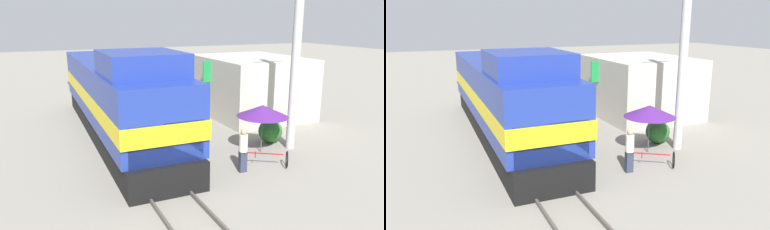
# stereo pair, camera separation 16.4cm
# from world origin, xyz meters

# --- Properties ---
(ground_plane) EXTENTS (120.00, 120.00, 0.00)m
(ground_plane) POSITION_xyz_m (0.00, 0.00, 0.00)
(ground_plane) COLOR gray
(rail_near) EXTENTS (0.08, 42.59, 0.15)m
(rail_near) POSITION_xyz_m (-0.72, 0.00, 0.07)
(rail_near) COLOR #4C4742
(rail_near) RESTS_ON ground_plane
(rail_far) EXTENTS (0.08, 42.59, 0.15)m
(rail_far) POSITION_xyz_m (0.72, 0.00, 0.07)
(rail_far) COLOR #4C4742
(rail_far) RESTS_ON ground_plane
(locomotive) EXTENTS (3.18, 15.71, 4.68)m
(locomotive) POSITION_xyz_m (0.00, 2.92, 2.03)
(locomotive) COLOR black
(locomotive) RESTS_ON ground_plane
(utility_pole) EXTENTS (1.80, 0.40, 8.49)m
(utility_pole) POSITION_xyz_m (6.91, -1.90, 4.30)
(utility_pole) COLOR #B2B2AD
(utility_pole) RESTS_ON ground_plane
(vendor_umbrella) EXTENTS (2.30, 2.30, 2.18)m
(vendor_umbrella) POSITION_xyz_m (5.36, -1.81, 1.92)
(vendor_umbrella) COLOR #4C4C4C
(vendor_umbrella) RESTS_ON ground_plane
(billboard_sign) EXTENTS (1.69, 0.12, 3.46)m
(billboard_sign) POSITION_xyz_m (6.29, 4.58, 2.56)
(billboard_sign) COLOR #595959
(billboard_sign) RESTS_ON ground_plane
(shrub_cluster) EXTENTS (1.15, 1.15, 1.15)m
(shrub_cluster) POSITION_xyz_m (6.52, -0.84, 0.58)
(shrub_cluster) COLOR #2D722D
(shrub_cluster) RESTS_ON ground_plane
(person_bystander) EXTENTS (0.34, 0.34, 1.78)m
(person_bystander) POSITION_xyz_m (3.40, -3.45, 0.97)
(person_bystander) COLOR #2D3347
(person_bystander) RESTS_ON ground_plane
(bicycle) EXTENTS (2.00, 1.63, 0.69)m
(bicycle) POSITION_xyz_m (4.49, -3.27, 0.35)
(bicycle) COLOR black
(bicycle) RESTS_ON ground_plane
(building_block_distant) EXTENTS (5.45, 6.55, 3.60)m
(building_block_distant) POSITION_xyz_m (8.64, 4.36, 1.80)
(building_block_distant) COLOR #B7B2A3
(building_block_distant) RESTS_ON ground_plane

